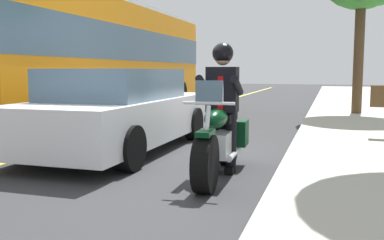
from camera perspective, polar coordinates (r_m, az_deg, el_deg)
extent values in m
plane|color=#333335|center=(6.73, -5.51, -5.31)|extent=(80.00, 80.00, 0.00)
cube|color=#E5DB4C|center=(7.72, -19.33, -4.08)|extent=(60.00, 0.16, 0.01)
cylinder|color=black|center=(4.90, 1.75, -5.78)|extent=(0.67, 0.24, 0.66)
cylinder|color=black|center=(6.39, 4.78, -2.91)|extent=(0.67, 0.24, 0.66)
cube|color=silver|center=(5.65, 3.52, -3.21)|extent=(0.58, 0.31, 0.32)
ellipsoid|color=black|center=(5.40, 3.15, 0.20)|extent=(0.58, 0.31, 0.24)
cube|color=black|center=(5.95, 4.17, 0.38)|extent=(0.71, 0.32, 0.12)
cube|color=black|center=(6.29, 6.69, -1.70)|extent=(0.41, 0.14, 0.36)
cube|color=black|center=(6.36, 2.76, -1.57)|extent=(0.41, 0.14, 0.36)
cylinder|color=silver|center=(4.87, 1.81, -2.63)|extent=(0.35, 0.07, 0.76)
cylinder|color=silver|center=(4.98, 2.23, 2.21)|extent=(0.07, 0.60, 0.04)
cube|color=black|center=(4.83, 1.76, -1.73)|extent=(0.37, 0.18, 0.06)
cylinder|color=silver|center=(5.94, 5.57, -4.32)|extent=(0.90, 0.13, 0.08)
cube|color=slate|center=(4.99, 2.28, 3.60)|extent=(0.06, 0.32, 0.28)
cylinder|color=black|center=(5.87, 5.13, -2.86)|extent=(0.14, 0.14, 0.84)
cube|color=black|center=(5.89, 5.00, -6.51)|extent=(0.27, 0.12, 0.10)
cylinder|color=black|center=(5.91, 2.83, -2.77)|extent=(0.14, 0.14, 0.84)
cube|color=black|center=(5.93, 2.70, -6.40)|extent=(0.27, 0.12, 0.10)
cube|color=black|center=(5.82, 4.03, 4.00)|extent=(0.34, 0.42, 0.60)
cube|color=red|center=(5.67, 3.74, 3.53)|extent=(0.03, 0.07, 0.44)
cylinder|color=black|center=(5.60, 5.93, 4.50)|extent=(0.56, 0.13, 0.28)
cylinder|color=black|center=(5.69, 1.52, 4.56)|extent=(0.56, 0.13, 0.28)
sphere|color=tan|center=(5.82, 4.07, 8.24)|extent=(0.22, 0.22, 0.22)
sphere|color=black|center=(5.82, 4.07, 8.73)|extent=(0.28, 0.28, 0.28)
cube|color=orange|center=(13.13, -12.00, 8.10)|extent=(11.00, 2.50, 2.85)
cube|color=slate|center=(13.14, -12.03, 9.51)|extent=(11.04, 2.52, 0.90)
cube|color=slate|center=(18.12, -3.32, 8.45)|extent=(0.06, 2.40, 1.90)
cube|color=white|center=(13.26, -12.15, 14.48)|extent=(11.00, 2.50, 0.10)
cylinder|color=black|center=(16.88, -9.41, 3.43)|extent=(1.00, 0.30, 1.00)
cylinder|color=black|center=(15.94, -1.69, 3.34)|extent=(1.00, 0.30, 1.00)
cylinder|color=black|center=(9.80, -14.94, 1.16)|extent=(1.00, 0.30, 1.00)
cube|color=white|center=(7.61, -9.18, 0.21)|extent=(4.60, 1.80, 0.70)
cube|color=slate|center=(7.39, -9.96, 4.29)|extent=(2.40, 1.60, 0.60)
cylinder|color=black|center=(9.30, -9.81, -0.10)|extent=(0.64, 0.22, 0.64)
cylinder|color=black|center=(8.66, 0.23, -0.49)|extent=(0.64, 0.22, 0.64)
cylinder|color=black|center=(6.88, -20.99, -2.73)|extent=(0.64, 0.22, 0.64)
cylinder|color=black|center=(5.98, -8.11, -3.70)|extent=(0.64, 0.22, 0.64)
cylinder|color=#4C3823|center=(13.43, 21.00, 7.74)|extent=(0.28, 0.28, 3.24)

